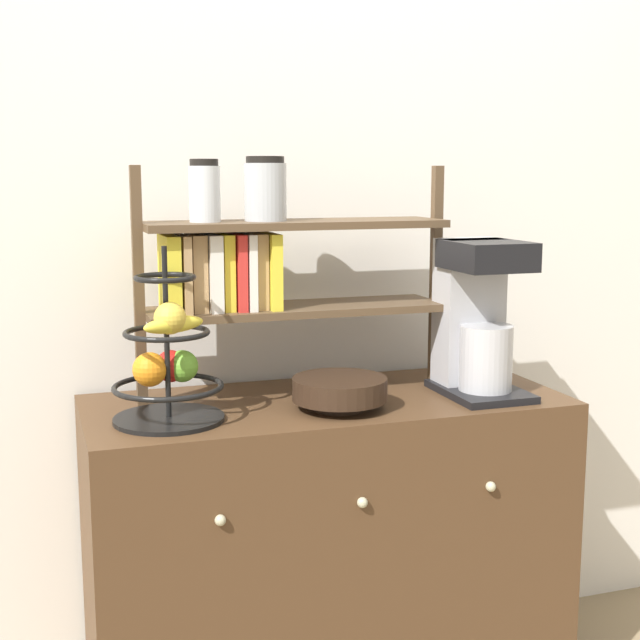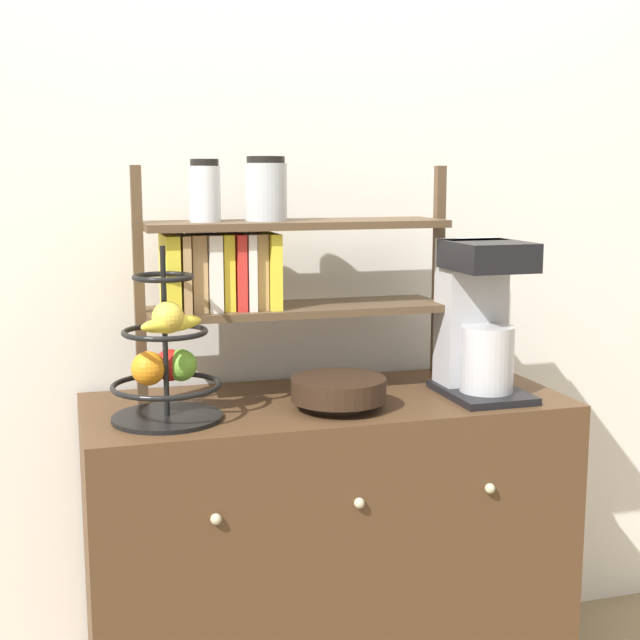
{
  "view_description": "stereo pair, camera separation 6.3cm",
  "coord_description": "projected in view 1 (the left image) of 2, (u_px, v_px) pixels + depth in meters",
  "views": [
    {
      "loc": [
        -0.68,
        -1.74,
        1.33
      ],
      "look_at": [
        -0.02,
        0.24,
        0.98
      ],
      "focal_mm": 50.0,
      "sensor_mm": 36.0,
      "label": 1
    },
    {
      "loc": [
        -0.62,
        -1.76,
        1.33
      ],
      "look_at": [
        -0.02,
        0.24,
        0.98
      ],
      "focal_mm": 50.0,
      "sensor_mm": 36.0,
      "label": 2
    }
  ],
  "objects": [
    {
      "name": "wall_back",
      "position": [
        292.0,
        182.0,
        2.33
      ],
      "size": [
        7.0,
        0.05,
        2.6
      ],
      "primitive_type": "cube",
      "color": "silver",
      "rests_on": "ground_plane"
    },
    {
      "name": "sideboard",
      "position": [
        326.0,
        553.0,
        2.21
      ],
      "size": [
        1.15,
        0.5,
        0.78
      ],
      "color": "#4C331E",
      "rests_on": "ground_plane"
    },
    {
      "name": "coffee_maker",
      "position": [
        477.0,
        316.0,
        2.19
      ],
      "size": [
        0.18,
        0.26,
        0.38
      ],
      "color": "black",
      "rests_on": "sideboard"
    },
    {
      "name": "fruit_stand",
      "position": [
        168.0,
        363.0,
        1.95
      ],
      "size": [
        0.24,
        0.24,
        0.39
      ],
      "color": "black",
      "rests_on": "sideboard"
    },
    {
      "name": "wooden_bowl",
      "position": [
        342.0,
        390.0,
        2.05
      ],
      "size": [
        0.22,
        0.22,
        0.07
      ],
      "color": "black",
      "rests_on": "sideboard"
    },
    {
      "name": "shelf_hutch",
      "position": [
        256.0,
        258.0,
        2.12
      ],
      "size": [
        0.77,
        0.2,
        0.58
      ],
      "color": "brown",
      "rests_on": "sideboard"
    }
  ]
}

